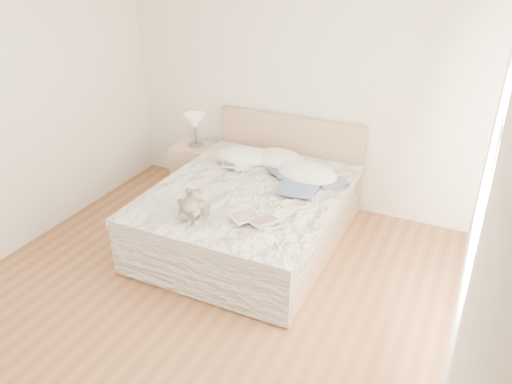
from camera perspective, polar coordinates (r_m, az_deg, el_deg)
floor at (r=4.31m, az=-7.59°, el=-12.94°), size 4.00×4.50×0.00m
wall_back at (r=5.48m, az=4.40°, el=12.31°), size 4.00×0.02×2.70m
wall_right at (r=3.05m, az=24.27°, el=-3.01°), size 0.02×4.50×2.70m
window at (r=3.28m, az=24.72°, el=0.97°), size 0.02×1.30×1.10m
bed at (r=4.98m, az=-0.50°, el=-2.27°), size 1.72×2.14×1.00m
nightstand at (r=6.03m, az=-7.09°, el=2.78°), size 0.50×0.46×0.56m
table_lamp at (r=5.84m, az=-6.99°, el=7.83°), size 0.32×0.32×0.38m
pillow_left at (r=5.38m, az=-1.43°, el=4.07°), size 0.69×0.58×0.18m
pillow_middle at (r=5.31m, az=2.81°, el=3.72°), size 0.72×0.61×0.18m
pillow_right at (r=5.02m, az=5.86°, el=2.12°), size 0.69×0.53×0.19m
blouse at (r=4.82m, az=5.00°, el=0.91°), size 0.63×0.67×0.02m
photo_book at (r=5.19m, az=-2.34°, el=3.04°), size 0.37×0.34×0.02m
childrens_book at (r=4.22m, az=-0.15°, el=-3.11°), size 0.43×0.40×0.02m
teddy_bear at (r=4.31m, az=-7.57°, el=-2.32°), size 0.33×0.38×0.17m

